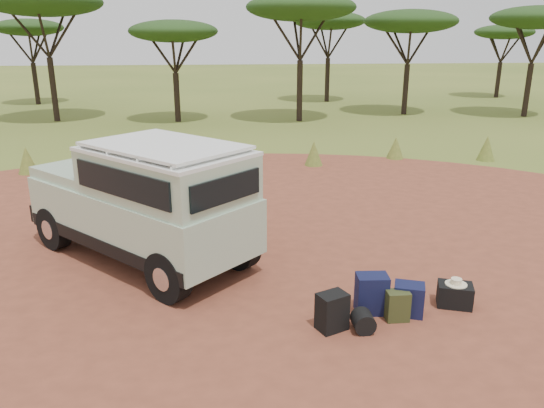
{
  "coord_description": "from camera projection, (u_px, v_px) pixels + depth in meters",
  "views": [
    {
      "loc": [
        -0.19,
        -8.38,
        4.13
      ],
      "look_at": [
        0.86,
        1.3,
        1.0
      ],
      "focal_mm": 35.0,
      "sensor_mm": 36.0,
      "label": 1
    }
  ],
  "objects": [
    {
      "name": "walking_staff",
      "position": [
        103.0,
        218.0,
        10.11
      ],
      "size": [
        0.44,
        0.4,
        1.55
      ],
      "primitive_type": "cylinder",
      "rotation": [
        0.32,
        0.0,
        0.84
      ],
      "color": "brown",
      "rests_on": "ground"
    },
    {
      "name": "grass_fringe",
      "position": [
        225.0,
        154.0,
        17.31
      ],
      "size": [
        36.6,
        1.6,
        0.9
      ],
      "color": "#546724",
      "rests_on": "ground"
    },
    {
      "name": "stuff_sack",
      "position": [
        363.0,
        321.0,
        7.67
      ],
      "size": [
        0.32,
        0.32,
        0.32
      ],
      "primitive_type": "cylinder",
      "rotation": [
        1.57,
        0.0,
        -0.01
      ],
      "color": "black",
      "rests_on": "ground"
    },
    {
      "name": "backpack_navy",
      "position": [
        372.0,
        294.0,
        8.16
      ],
      "size": [
        0.5,
        0.37,
        0.63
      ],
      "primitive_type": "cube",
      "rotation": [
        0.0,
        0.0,
        -0.07
      ],
      "color": "#13183E",
      "rests_on": "ground"
    },
    {
      "name": "hard_case",
      "position": [
        455.0,
        295.0,
        8.39
      ],
      "size": [
        0.62,
        0.53,
        0.37
      ],
      "primitive_type": "cube",
      "rotation": [
        0.0,
        0.0,
        -0.34
      ],
      "color": "black",
      "rests_on": "ground"
    },
    {
      "name": "safari_vehicle",
      "position": [
        145.0,
        204.0,
        9.82
      ],
      "size": [
        4.68,
        4.73,
        2.34
      ],
      "rotation": [
        0.0,
        0.0,
        -0.8
      ],
      "color": "#A4BCA1",
      "rests_on": "ground"
    },
    {
      "name": "backpack_black",
      "position": [
        332.0,
        312.0,
        7.68
      ],
      "size": [
        0.51,
        0.45,
        0.57
      ],
      "primitive_type": "cube",
      "rotation": [
        0.0,
        0.0,
        0.42
      ],
      "color": "black",
      "rests_on": "ground"
    },
    {
      "name": "duffel_navy",
      "position": [
        409.0,
        299.0,
        8.11
      ],
      "size": [
        0.54,
        0.47,
        0.5
      ],
      "primitive_type": "cube",
      "rotation": [
        0.0,
        0.0,
        -0.35
      ],
      "color": "#13183E",
      "rests_on": "ground"
    },
    {
      "name": "ground",
      "position": [
        231.0,
        283.0,
        9.21
      ],
      "size": [
        140.0,
        140.0,
        0.0
      ],
      "primitive_type": "plane",
      "color": "#546724",
      "rests_on": "ground"
    },
    {
      "name": "safari_hat",
      "position": [
        456.0,
        282.0,
        8.32
      ],
      "size": [
        0.34,
        0.34,
        0.1
      ],
      "color": "beige",
      "rests_on": "hard_case"
    },
    {
      "name": "acacia_treeline",
      "position": [
        230.0,
        19.0,
        26.55
      ],
      "size": [
        46.7,
        13.2,
        6.26
      ],
      "color": "black",
      "rests_on": "ground"
    },
    {
      "name": "dirt_clearing",
      "position": [
        231.0,
        283.0,
        9.21
      ],
      "size": [
        23.0,
        23.0,
        0.01
      ],
      "primitive_type": "cylinder",
      "color": "brown",
      "rests_on": "ground"
    },
    {
      "name": "backpack_olive",
      "position": [
        397.0,
        306.0,
        7.95
      ],
      "size": [
        0.34,
        0.25,
        0.47
      ],
      "primitive_type": "cube",
      "rotation": [
        0.0,
        0.0,
        -0.01
      ],
      "color": "#333B1B",
      "rests_on": "ground"
    }
  ]
}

